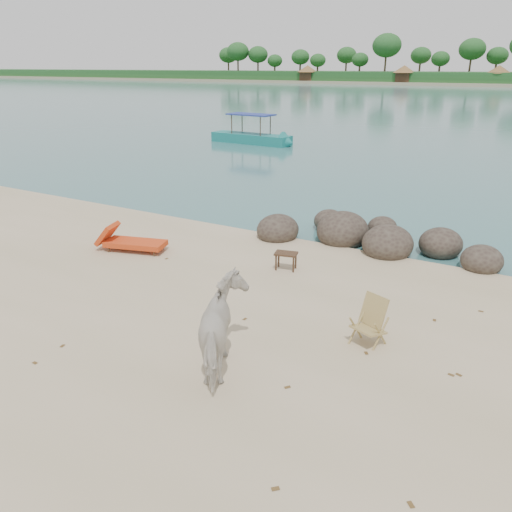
{
  "coord_description": "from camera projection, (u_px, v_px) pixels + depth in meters",
  "views": [
    {
      "loc": [
        4.29,
        -6.3,
        4.66
      ],
      "look_at": [
        -0.43,
        2.0,
        1.0
      ],
      "focal_mm": 35.0,
      "sensor_mm": 36.0,
      "label": 1
    }
  ],
  "objects": [
    {
      "name": "side_table",
      "position": [
        286.0,
        262.0,
        12.02
      ],
      "size": [
        0.59,
        0.45,
        0.43
      ],
      "primitive_type": null,
      "rotation": [
        0.0,
        0.0,
        0.22
      ],
      "color": "black",
      "rests_on": "ground"
    },
    {
      "name": "cow",
      "position": [
        225.0,
        330.0,
        7.92
      ],
      "size": [
        1.55,
        1.88,
        1.46
      ],
      "primitive_type": "imported",
      "rotation": [
        0.0,
        0.0,
        3.68
      ],
      "color": "silver",
      "rests_on": "ground"
    },
    {
      "name": "dead_leaves",
      "position": [
        271.0,
        353.0,
        8.62
      ],
      "size": [
        7.48,
        6.16,
        0.0
      ],
      "color": "brown",
      "rests_on": "ground"
    },
    {
      "name": "lounge_chair",
      "position": [
        135.0,
        241.0,
        13.23
      ],
      "size": [
        2.11,
        1.22,
        0.6
      ],
      "primitive_type": null,
      "rotation": [
        0.0,
        0.0,
        0.28
      ],
      "color": "red",
      "rests_on": "ground"
    },
    {
      "name": "boat_near",
      "position": [
        251.0,
        119.0,
        31.62
      ],
      "size": [
        6.17,
        1.75,
        2.97
      ],
      "primitive_type": null,
      "rotation": [
        0.0,
        0.0,
        -0.06
      ],
      "color": "#17726F",
      "rests_on": "water"
    },
    {
      "name": "deck_chair",
      "position": [
        369.0,
        324.0,
        8.73
      ],
      "size": [
        0.71,
        0.74,
        0.83
      ],
      "primitive_type": null,
      "rotation": [
        0.0,
        0.0,
        -0.38
      ],
      "color": "tan",
      "rests_on": "ground"
    },
    {
      "name": "boulders",
      "position": [
        366.0,
        237.0,
        13.77
      ],
      "size": [
        6.49,
        3.02,
        1.09
      ],
      "rotation": [
        0.0,
        0.0,
        -0.13
      ],
      "color": "#332822",
      "rests_on": "ground"
    }
  ]
}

